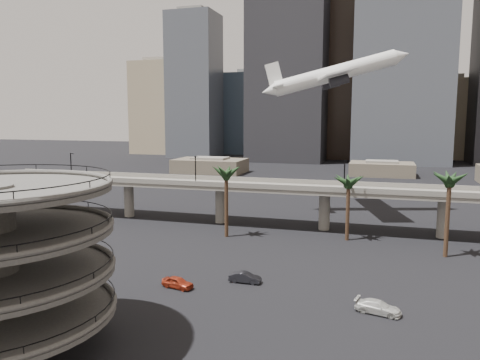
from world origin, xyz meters
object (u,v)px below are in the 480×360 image
(car_a, at_px, (178,282))
(car_c, at_px, (378,307))
(overpass, at_px, (271,191))
(airborne_jet, at_px, (334,74))
(car_b, at_px, (245,277))

(car_a, xyz_separation_m, car_c, (25.47, -0.80, 0.01))
(overpass, relative_size, airborne_jet, 3.88)
(car_b, bearing_deg, car_c, -107.01)
(airborne_jet, distance_m, car_b, 59.80)
(car_b, height_order, car_c, car_c)
(overpass, xyz_separation_m, car_b, (4.26, -33.81, -6.62))
(car_c, bearing_deg, car_b, 85.77)
(airborne_jet, relative_size, car_a, 7.61)
(car_a, bearing_deg, car_c, -79.25)
(overpass, xyz_separation_m, airborne_jet, (10.57, 16.73, 24.72))
(car_c, bearing_deg, overpass, 41.72)
(overpass, bearing_deg, airborne_jet, 57.71)
(airborne_jet, bearing_deg, car_b, -112.12)
(airborne_jet, distance_m, car_a, 64.92)
(airborne_jet, height_order, car_c, airborne_jet)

